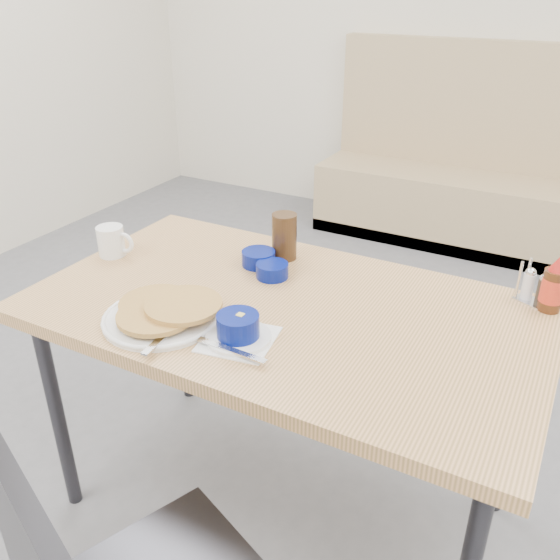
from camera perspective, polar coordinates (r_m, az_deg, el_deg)
The scene contains 13 objects.
ground at distance 1.97m, azimuth -3.49°, elevation -25.32°, with size 6.00×6.00×0.00m, color slate.
wall_back at distance 4.02m, azimuth 20.79°, elevation 23.41°, with size 5.00×0.06×2.80m, color beige.
booth_bench at distance 4.03m, azimuth 17.87°, elevation 8.44°, with size 1.90×0.56×1.22m.
dining_table at distance 1.66m, azimuth 0.38°, elevation -4.25°, with size 1.40×0.80×0.76m.
pancake_plate at distance 1.58m, azimuth -11.16°, elevation -3.10°, with size 0.31×0.32×0.05m.
coffee_mug at distance 1.97m, azimuth -15.86°, elevation 3.64°, with size 0.13×0.09×0.10m.
grits_setting at distance 1.46m, azimuth -4.06°, elevation -4.79°, with size 0.22×0.20×0.07m.
creamer_bowl at distance 1.84m, azimuth -2.08°, elevation 2.11°, with size 0.10×0.10×0.05m.
butter_bowl at distance 1.77m, azimuth -0.76°, elevation 0.93°, with size 0.10×0.10×0.04m.
amber_tumbler at distance 1.87m, azimuth 0.42°, elevation 4.22°, with size 0.08×0.08×0.15m, color #362211.
condiment_caddy at distance 1.76m, azimuth 23.34°, elevation -0.85°, with size 0.11×0.09×0.11m.
syrup_bottle at distance 1.73m, azimuth 24.79°, elevation -0.64°, with size 0.06×0.06×0.16m.
sugar_wrapper at distance 1.62m, azimuth -8.75°, elevation -2.93°, with size 0.04×0.03×0.00m, color #D65A47.
Camera 1 is at (0.67, -1.00, 1.57)m, focal length 38.00 mm.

